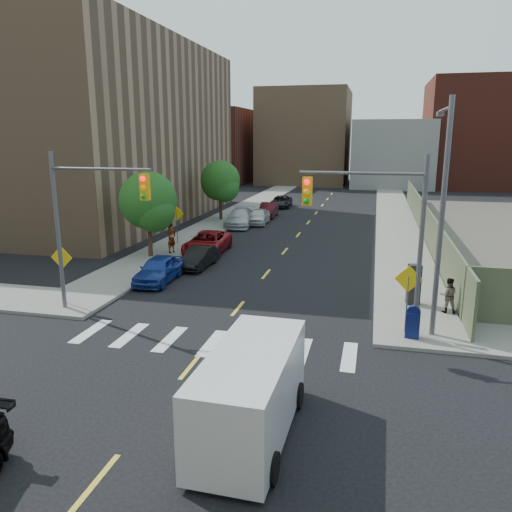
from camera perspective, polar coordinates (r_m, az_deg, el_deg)
The scene contains 29 objects.
ground at distance 15.84m, azimuth -10.12°, elevation -15.37°, with size 160.00×160.00×0.00m, color black.
sidewalk_nw at distance 56.31m, azimuth -0.58°, elevation 5.81°, with size 3.50×73.00×0.15m, color gray.
sidewalk_ne at distance 54.70m, azimuth 15.44°, elevation 5.10°, with size 3.50×73.00×0.15m, color gray.
fence_north at distance 41.31m, azimuth 18.63°, elevation 3.94°, with size 0.12×44.00×2.50m, color #586144.
building_nw at distance 50.90m, azimuth -20.19°, elevation 13.14°, with size 22.00×30.00×16.00m, color #8C6B4C.
bg_bldg_west at distance 87.20m, azimuth -5.26°, elevation 12.38°, with size 14.00×18.00×12.00m, color #592319.
bg_bldg_midwest at distance 85.46m, azimuth 5.68°, elevation 13.35°, with size 14.00×16.00×15.00m, color #8C6B4C.
bg_bldg_center at distance 82.71m, azimuth 15.28°, elevation 11.22°, with size 12.00×16.00×10.00m, color gray.
bg_bldg_east at distance 86.19m, azimuth 24.93°, elevation 12.53°, with size 18.00×18.00×16.00m, color #592319.
signal_nw at distance 22.26m, azimuth -18.69°, elevation 4.87°, with size 4.59×0.30×7.00m.
signal_ne at distance 18.89m, azimuth 13.91°, elevation 3.76°, with size 4.59×0.30×7.00m.
streetlight_ne at distance 19.83m, azimuth 20.46°, elevation 5.78°, with size 0.25×3.70×9.00m.
warn_sign_nw at distance 24.13m, azimuth -21.28°, elevation -0.86°, with size 1.06×0.06×2.83m.
warn_sign_ne at distance 19.99m, azimuth 16.99°, elevation -3.37°, with size 1.06×0.06×2.83m.
warn_sign_midwest at distance 35.80m, azimuth -9.06°, elevation 4.32°, with size 1.06×0.06×2.83m.
tree_west_near at distance 32.09m, azimuth -12.18°, elevation 5.82°, with size 3.66×3.64×5.52m.
tree_west_far at distance 46.00m, azimuth -4.09°, elevation 8.32°, with size 3.66×3.64×5.52m.
parked_car_blue at distance 27.09m, azimuth -11.07°, elevation -1.50°, with size 1.66×4.12×1.40m, color navy.
parked_car_black at distance 29.78m, azimuth -6.53°, elevation -0.17°, with size 1.29×3.69×1.22m, color black.
parked_car_red at distance 33.32m, azimuth -5.60°, elevation 1.52°, with size 2.40×5.21×1.45m, color maroon.
parked_car_silver at distance 43.25m, azimuth -1.85°, elevation 4.39°, with size 2.14×5.26×1.53m, color #B0B2B8.
parked_car_white at distance 44.45m, azimuth 0.30°, elevation 4.54°, with size 1.62×4.04×1.38m, color silver.
parked_car_maroon at distance 48.40m, azimuth 1.41°, elevation 5.27°, with size 1.46×4.17×1.37m, color #3B0B12.
parked_car_grey at distance 55.35m, azimuth 2.91°, elevation 6.23°, with size 2.09×4.52×1.26m, color black.
cargo_van at distance 13.38m, azimuth -0.46°, elevation -14.89°, with size 2.23×5.16×2.34m.
mailbox at distance 19.92m, azimuth 17.49°, elevation -7.20°, with size 0.56×0.45×1.27m.
payphone at distance 23.72m, azimuth 17.59°, elevation -3.11°, with size 0.55×0.45×1.85m, color black.
pedestrian_west at distance 33.11m, azimuth -9.63°, elevation 2.01°, with size 0.70×0.46×1.92m, color gray.
pedestrian_east at distance 23.12m, azimuth 21.11°, elevation -4.21°, with size 0.75×0.59×1.55m, color gray.
Camera 1 is at (5.78, -12.64, 7.59)m, focal length 35.00 mm.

